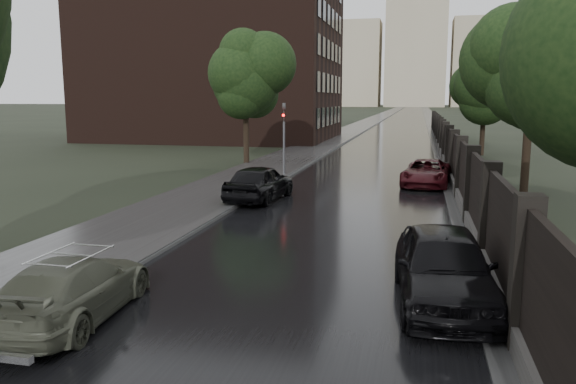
{
  "coord_description": "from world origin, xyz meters",
  "views": [
    {
      "loc": [
        2.78,
        -4.62,
        4.23
      ],
      "look_at": [
        -0.91,
        11.33,
        1.5
      ],
      "focal_mm": 35.0,
      "sensor_mm": 36.0,
      "label": 1
    }
  ],
  "objects_px": {
    "tree_left_far": "(246,82)",
    "traffic_light": "(284,133)",
    "tree_right_c": "(485,89)",
    "volga_sedan": "(73,288)",
    "tree_right_b": "(531,82)",
    "car_right_far": "(427,173)",
    "car_right_near": "(444,267)",
    "hatchback_left": "(260,183)"
  },
  "relations": [
    {
      "from": "tree_left_far",
      "to": "traffic_light",
      "type": "xyz_separation_m",
      "value": [
        3.7,
        -5.01,
        -2.84
      ]
    },
    {
      "from": "tree_right_c",
      "to": "traffic_light",
      "type": "bearing_deg",
      "value": -128.18
    },
    {
      "from": "tree_right_c",
      "to": "volga_sedan",
      "type": "xyz_separation_m",
      "value": [
        -11.1,
        -35.47,
        -4.33
      ]
    },
    {
      "from": "tree_right_b",
      "to": "traffic_light",
      "type": "relative_size",
      "value": 1.75
    },
    {
      "from": "tree_right_b",
      "to": "car_right_far",
      "type": "bearing_deg",
      "value": 162.1
    },
    {
      "from": "volga_sedan",
      "to": "car_right_near",
      "type": "bearing_deg",
      "value": -165.83
    },
    {
      "from": "tree_left_far",
      "to": "volga_sedan",
      "type": "distance_m",
      "value": 26.26
    },
    {
      "from": "volga_sedan",
      "to": "hatchback_left",
      "type": "bearing_deg",
      "value": -95.12
    },
    {
      "from": "volga_sedan",
      "to": "tree_left_far",
      "type": "bearing_deg",
      "value": -85.31
    },
    {
      "from": "car_right_near",
      "to": "car_right_far",
      "type": "bearing_deg",
      "value": 86.05
    },
    {
      "from": "traffic_light",
      "to": "hatchback_left",
      "type": "xyz_separation_m",
      "value": [
        0.7,
        -7.31,
        -1.63
      ]
    },
    {
      "from": "car_right_far",
      "to": "tree_left_far",
      "type": "bearing_deg",
      "value": 155.71
    },
    {
      "from": "traffic_light",
      "to": "car_right_near",
      "type": "bearing_deg",
      "value": -66.86
    },
    {
      "from": "tree_left_far",
      "to": "car_right_near",
      "type": "xyz_separation_m",
      "value": [
        11.4,
        -23.02,
        -4.44
      ]
    },
    {
      "from": "tree_right_b",
      "to": "hatchback_left",
      "type": "height_order",
      "value": "tree_right_b"
    },
    {
      "from": "tree_left_far",
      "to": "car_right_near",
      "type": "bearing_deg",
      "value": -63.66
    },
    {
      "from": "volga_sedan",
      "to": "tree_right_c",
      "type": "bearing_deg",
      "value": -112.49
    },
    {
      "from": "car_right_far",
      "to": "tree_right_b",
      "type": "bearing_deg",
      "value": -11.69
    },
    {
      "from": "tree_left_far",
      "to": "car_right_near",
      "type": "height_order",
      "value": "tree_left_far"
    },
    {
      "from": "traffic_light",
      "to": "hatchback_left",
      "type": "height_order",
      "value": "traffic_light"
    },
    {
      "from": "traffic_light",
      "to": "volga_sedan",
      "type": "xyz_separation_m",
      "value": [
        0.7,
        -20.47,
        -1.77
      ]
    },
    {
      "from": "car_right_near",
      "to": "hatchback_left",
      "type": "bearing_deg",
      "value": 118.72
    },
    {
      "from": "car_right_far",
      "to": "hatchback_left",
      "type": "bearing_deg",
      "value": -134.11
    },
    {
      "from": "tree_right_c",
      "to": "hatchback_left",
      "type": "bearing_deg",
      "value": -116.45
    },
    {
      "from": "hatchback_left",
      "to": "car_right_near",
      "type": "height_order",
      "value": "car_right_near"
    },
    {
      "from": "traffic_light",
      "to": "car_right_far",
      "type": "xyz_separation_m",
      "value": [
        7.55,
        -1.62,
        -1.75
      ]
    },
    {
      "from": "tree_right_b",
      "to": "volga_sedan",
      "type": "height_order",
      "value": "tree_right_b"
    },
    {
      "from": "tree_right_b",
      "to": "car_right_far",
      "type": "distance_m",
      "value": 6.2
    },
    {
      "from": "tree_right_b",
      "to": "tree_left_far",
      "type": "bearing_deg",
      "value": 152.7
    },
    {
      "from": "car_right_near",
      "to": "car_right_far",
      "type": "distance_m",
      "value": 16.4
    },
    {
      "from": "tree_left_far",
      "to": "hatchback_left",
      "type": "bearing_deg",
      "value": -70.34
    },
    {
      "from": "tree_right_c",
      "to": "car_right_near",
      "type": "relative_size",
      "value": 1.49
    },
    {
      "from": "tree_right_b",
      "to": "volga_sedan",
      "type": "xyz_separation_m",
      "value": [
        -11.1,
        -17.47,
        -4.33
      ]
    },
    {
      "from": "tree_right_c",
      "to": "volga_sedan",
      "type": "bearing_deg",
      "value": -107.38
    },
    {
      "from": "tree_left_far",
      "to": "tree_right_b",
      "type": "height_order",
      "value": "tree_left_far"
    },
    {
      "from": "traffic_light",
      "to": "car_right_far",
      "type": "distance_m",
      "value": 7.92
    },
    {
      "from": "hatchback_left",
      "to": "traffic_light",
      "type": "bearing_deg",
      "value": -78.99
    },
    {
      "from": "car_right_far",
      "to": "car_right_near",
      "type": "bearing_deg",
      "value": -83.28
    },
    {
      "from": "hatchback_left",
      "to": "car_right_far",
      "type": "distance_m",
      "value": 8.91
    },
    {
      "from": "volga_sedan",
      "to": "hatchback_left",
      "type": "height_order",
      "value": "hatchback_left"
    },
    {
      "from": "tree_left_far",
      "to": "traffic_light",
      "type": "height_order",
      "value": "tree_left_far"
    },
    {
      "from": "tree_left_far",
      "to": "volga_sedan",
      "type": "relative_size",
      "value": 1.72
    }
  ]
}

